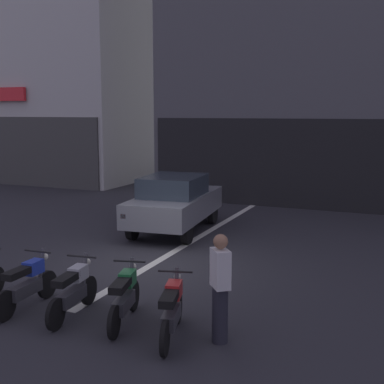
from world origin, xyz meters
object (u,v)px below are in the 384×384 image
object	(u,v)px
motorcycle_red_row_rightmost	(172,309)
person_by_motorcycles	(220,288)
motorcycle_blue_row_left_mid	(27,284)
car_grey_crossing_near	(175,201)
motorcycle_green_row_right_mid	(125,296)
motorcycle_silver_row_centre	(73,290)

from	to	relation	value
motorcycle_red_row_rightmost	person_by_motorcycles	xyz separation A→B (m)	(0.73, 0.15, 0.40)
motorcycle_blue_row_left_mid	car_grey_crossing_near	bearing A→B (deg)	90.94
motorcycle_blue_row_left_mid	person_by_motorcycles	xyz separation A→B (m)	(3.58, 0.08, 0.40)
motorcycle_red_row_rightmost	person_by_motorcycles	world-z (taller)	person_by_motorcycles
motorcycle_blue_row_left_mid	motorcycle_green_row_right_mid	distance (m)	1.90
motorcycle_silver_row_centre	car_grey_crossing_near	bearing A→B (deg)	99.48
motorcycle_blue_row_left_mid	motorcycle_red_row_rightmost	xyz separation A→B (m)	(2.85, -0.07, 0.00)
motorcycle_blue_row_left_mid	motorcycle_silver_row_centre	size ratio (longest dim) A/B	1.00
motorcycle_silver_row_centre	person_by_motorcycles	size ratio (longest dim) A/B	1.00
motorcycle_green_row_right_mid	motorcycle_red_row_rightmost	xyz separation A→B (m)	(0.95, -0.20, 0.00)
motorcycle_silver_row_centre	motorcycle_red_row_rightmost	bearing A→B (deg)	-3.50
car_grey_crossing_near	person_by_motorcycles	bearing A→B (deg)	-59.62
motorcycle_red_row_rightmost	motorcycle_silver_row_centre	bearing A→B (deg)	176.50
motorcycle_silver_row_centre	motorcycle_green_row_right_mid	size ratio (longest dim) A/B	1.02
motorcycle_blue_row_left_mid	motorcycle_silver_row_centre	world-z (taller)	same
car_grey_crossing_near	motorcycle_red_row_rightmost	world-z (taller)	car_grey_crossing_near
motorcycle_silver_row_centre	person_by_motorcycles	bearing A→B (deg)	0.79
motorcycle_blue_row_left_mid	motorcycle_silver_row_centre	distance (m)	0.95
motorcycle_green_row_right_mid	motorcycle_red_row_rightmost	world-z (taller)	same
car_grey_crossing_near	motorcycle_silver_row_centre	distance (m)	6.42
car_grey_crossing_near	motorcycle_silver_row_centre	size ratio (longest dim) A/B	2.56
motorcycle_blue_row_left_mid	motorcycle_silver_row_centre	bearing A→B (deg)	2.51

